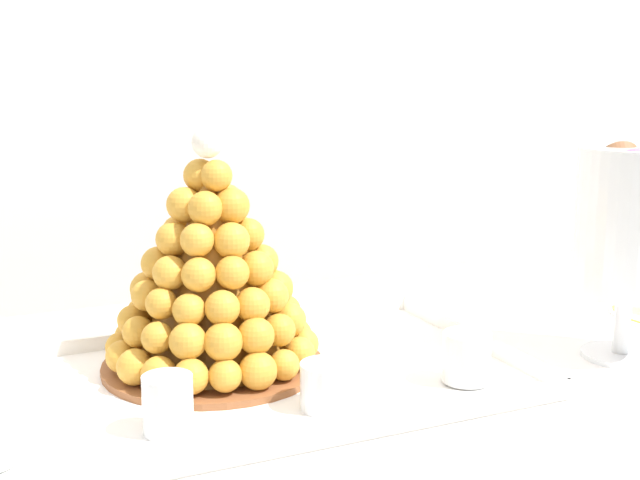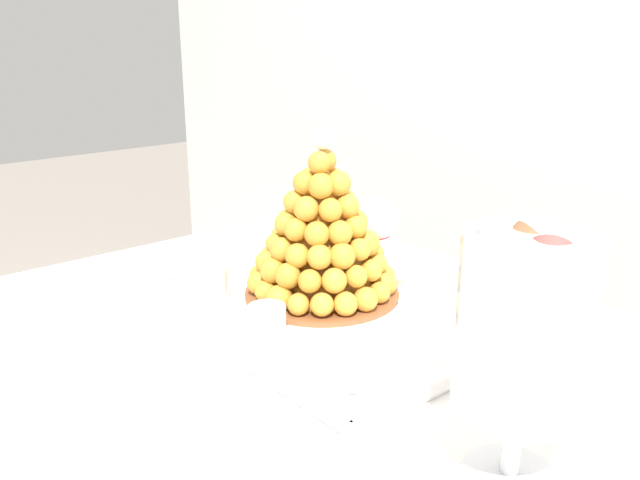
# 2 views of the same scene
# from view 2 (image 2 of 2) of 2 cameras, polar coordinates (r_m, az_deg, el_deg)

# --- Properties ---
(buffet_table) EXTENTS (1.41, 0.89, 0.80)m
(buffet_table) POSITION_cam_2_polar(r_m,az_deg,el_deg) (0.99, 4.79, -17.08)
(buffet_table) COLOR brown
(buffet_table) RESTS_ON ground_plane
(serving_tray) EXTENTS (0.69, 0.37, 0.02)m
(serving_tray) POSITION_cam_2_polar(r_m,az_deg,el_deg) (1.12, -2.28, -5.36)
(serving_tray) COLOR white
(serving_tray) RESTS_ON buffet_table
(croquembouche) EXTENTS (0.26, 0.26, 0.28)m
(croquembouche) POSITION_cam_2_polar(r_m,az_deg,el_deg) (1.11, 0.16, 0.58)
(croquembouche) COLOR brown
(croquembouche) RESTS_ON serving_tray
(dessert_cup_left) EXTENTS (0.05, 0.05, 0.05)m
(dessert_cup_left) POSITION_cam_2_polar(r_m,az_deg,el_deg) (1.26, -12.80, -1.90)
(dessert_cup_left) COLOR silver
(dessert_cup_left) RESTS_ON serving_tray
(dessert_cup_mid_left) EXTENTS (0.05, 0.05, 0.06)m
(dessert_cup_mid_left) POSITION_cam_2_polar(r_m,az_deg,el_deg) (1.12, -9.04, -3.88)
(dessert_cup_mid_left) COLOR silver
(dessert_cup_mid_left) RESTS_ON serving_tray
(dessert_cup_centre) EXTENTS (0.06, 0.06, 0.05)m
(dessert_cup_centre) POSITION_cam_2_polar(r_m,az_deg,el_deg) (0.99, -4.47, -6.98)
(dessert_cup_centre) COLOR silver
(dessert_cup_centre) RESTS_ON serving_tray
(dessert_cup_mid_right) EXTENTS (0.05, 0.05, 0.06)m
(dessert_cup_mid_right) POSITION_cam_2_polar(r_m,az_deg,el_deg) (0.87, 2.70, -10.45)
(dessert_cup_mid_right) COLOR silver
(dessert_cup_mid_right) RESTS_ON serving_tray
(macaron_goblet) EXTENTS (0.13, 0.13, 0.28)m
(macaron_goblet) POSITION_cam_2_polar(r_m,az_deg,el_deg) (0.68, 16.74, -7.01)
(macaron_goblet) COLOR white
(macaron_goblet) RESTS_ON buffet_table
(wine_glass) EXTENTS (0.08, 0.08, 0.17)m
(wine_glass) POSITION_cam_2_polar(r_m,az_deg,el_deg) (1.14, 4.51, 1.54)
(wine_glass) COLOR silver
(wine_glass) RESTS_ON buffet_table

